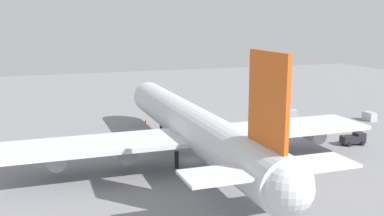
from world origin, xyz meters
The scene contains 6 objects.
ground_plane centered at (0.00, 0.00, 0.00)m, with size 264.28×264.28×0.00m, color gray.
cargo_airplane centered at (-0.20, 0.00, 5.94)m, with size 66.07×59.71×20.03m.
baggage_tug centered at (-1.15, -32.14, 1.15)m, with size 2.79×4.65×2.27m.
cargo_container_fore centered at (24.36, -34.17, 0.87)m, with size 2.93×3.49×1.75m.
cargo_container_aft centered at (14.66, -49.51, 1.00)m, with size 3.16×1.82×2.00m.
safety_cone_nose centered at (29.73, 0.83, 0.41)m, with size 0.58×0.58×0.83m, color orange.
Camera 1 is at (-68.21, 24.13, 23.40)m, focal length 41.84 mm.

